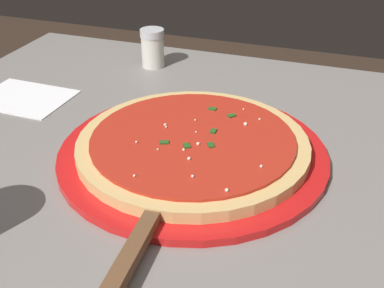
{
  "coord_description": "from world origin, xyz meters",
  "views": [
    {
      "loc": [
        -0.19,
        0.57,
        1.09
      ],
      "look_at": [
        0.0,
        0.01,
        0.74
      ],
      "focal_mm": 46.41,
      "sensor_mm": 36.0,
      "label": 1
    }
  ],
  "objects_px": {
    "serving_plate": "(192,153)",
    "parmesan_shaker": "(153,48)",
    "pizza": "(192,144)",
    "pizza_server": "(149,225)",
    "napkin_folded_right": "(24,98)"
  },
  "relations": [
    {
      "from": "serving_plate",
      "to": "parmesan_shaker",
      "type": "height_order",
      "value": "parmesan_shaker"
    },
    {
      "from": "pizza",
      "to": "pizza_server",
      "type": "xyz_separation_m",
      "value": [
        -0.01,
        0.17,
        -0.0
      ]
    },
    {
      "from": "pizza_server",
      "to": "parmesan_shaker",
      "type": "xyz_separation_m",
      "value": [
        0.19,
        -0.46,
        0.02
      ]
    },
    {
      "from": "serving_plate",
      "to": "napkin_folded_right",
      "type": "relative_size",
      "value": 2.41
    },
    {
      "from": "serving_plate",
      "to": "pizza_server",
      "type": "relative_size",
      "value": 1.67
    },
    {
      "from": "serving_plate",
      "to": "parmesan_shaker",
      "type": "xyz_separation_m",
      "value": [
        0.18,
        -0.29,
        0.03
      ]
    },
    {
      "from": "napkin_folded_right",
      "to": "parmesan_shaker",
      "type": "height_order",
      "value": "parmesan_shaker"
    },
    {
      "from": "serving_plate",
      "to": "napkin_folded_right",
      "type": "distance_m",
      "value": 0.34
    },
    {
      "from": "pizza",
      "to": "pizza_server",
      "type": "relative_size",
      "value": 1.43
    },
    {
      "from": "serving_plate",
      "to": "pizza_server",
      "type": "height_order",
      "value": "pizza_server"
    },
    {
      "from": "parmesan_shaker",
      "to": "pizza_server",
      "type": "bearing_deg",
      "value": 112.6
    },
    {
      "from": "pizza",
      "to": "parmesan_shaker",
      "type": "bearing_deg",
      "value": -57.91
    },
    {
      "from": "serving_plate",
      "to": "napkin_folded_right",
      "type": "bearing_deg",
      "value": -13.73
    },
    {
      "from": "napkin_folded_right",
      "to": "parmesan_shaker",
      "type": "distance_m",
      "value": 0.26
    },
    {
      "from": "parmesan_shaker",
      "to": "napkin_folded_right",
      "type": "bearing_deg",
      "value": 54.22
    }
  ]
}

